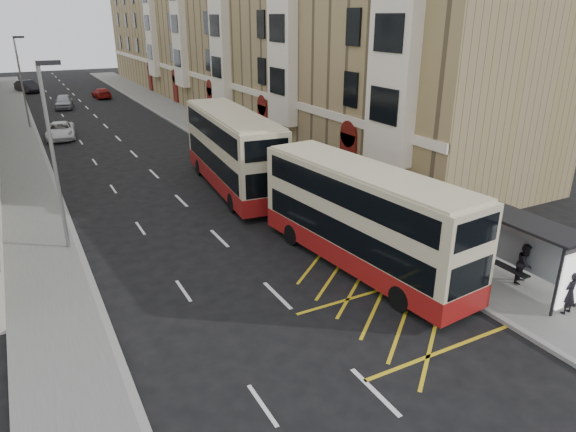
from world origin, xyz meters
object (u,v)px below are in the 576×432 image
car_silver (64,102)px  bus_shelter (538,243)px  double_decker_rear (233,151)px  pedestrian_near (570,293)px  street_lamp_near (53,148)px  street_lamp_far (21,77)px  pedestrian_mid (525,263)px  car_red (101,93)px  car_dark (27,86)px  pedestrian_far (413,219)px  double_decker_front (362,218)px  white_van (60,131)px

car_silver → bus_shelter: bearing=-69.9°
double_decker_rear → pedestrian_near: size_ratio=7.58×
street_lamp_near → street_lamp_far: same height
pedestrian_mid → car_red: pedestrian_mid is taller
street_lamp_near → bus_shelter: bearing=-40.1°
double_decker_rear → car_silver: double_decker_rear is taller
street_lamp_far → double_decker_rear: (9.80, -25.49, -2.27)m
car_red → double_decker_rear: bearing=87.8°
street_lamp_near → pedestrian_mid: street_lamp_near is taller
car_red → street_lamp_near: bearing=75.9°
car_silver → pedestrian_mid: bearing=-69.4°
car_silver → car_dark: 16.71m
pedestrian_near → pedestrian_far: bearing=-92.4°
double_decker_front → pedestrian_mid: 6.40m
white_van → car_silver: car_silver is taller
street_lamp_near → pedestrian_mid: 19.48m
bus_shelter → pedestrian_near: (-0.15, -1.62, -1.21)m
street_lamp_far → double_decker_rear: street_lamp_far is taller
car_dark → pedestrian_far: bearing=-99.0°
street_lamp_far → car_red: (9.14, 16.71, -4.00)m
street_lamp_near → pedestrian_near: street_lamp_near is taller
bus_shelter → double_decker_front: bearing=130.6°
double_decker_front → white_van: (-8.40, 31.74, -1.49)m
pedestrian_far → bus_shelter: bearing=101.3°
car_silver → car_red: car_silver is taller
white_van → bus_shelter: bearing=-64.5°
double_decker_rear → car_silver: bearing=104.5°
double_decker_front → car_silver: (-6.43, 47.99, -1.40)m
pedestrian_far → car_dark: pedestrian_far is taller
car_red → pedestrian_mid: bearing=92.7°
bus_shelter → pedestrian_far: 6.23m
double_decker_front → pedestrian_mid: double_decker_front is taller
bus_shelter → street_lamp_far: size_ratio=0.53×
pedestrian_far → white_van: 32.89m
double_decker_rear → car_silver: size_ratio=2.62×
car_silver → double_decker_front: bearing=-73.7°
white_van → car_silver: bearing=89.6°
car_silver → car_dark: car_dark is taller
bus_shelter → white_van: bearing=109.0°
bus_shelter → car_red: 59.39m
street_lamp_far → car_silver: (4.06, 10.51, -3.87)m
pedestrian_mid → double_decker_rear: bearing=89.3°
pedestrian_far → street_lamp_far: bearing=-61.0°
pedestrian_near → car_dark: bearing=-83.6°
bus_shelter → white_van: (-12.61, 36.65, -1.46)m
street_lamp_far → double_decker_rear: bearing=-69.0°
double_decker_front → car_dark: double_decker_front is taller
street_lamp_near → double_decker_front: 13.11m
double_decker_front → car_dark: 65.13m
street_lamp_near → pedestrian_near: bearing=-43.9°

